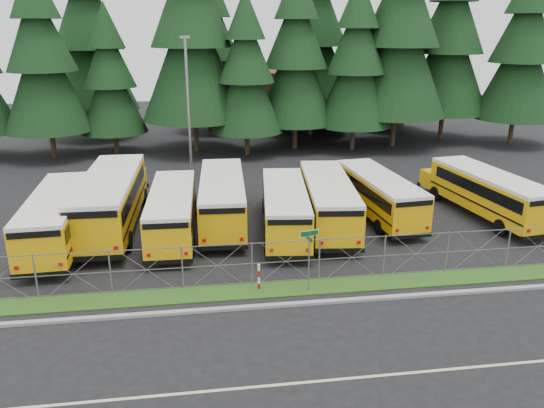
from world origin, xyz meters
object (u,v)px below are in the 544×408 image
Objects in this scene: bus_4 at (285,209)px; street_sign at (309,248)px; bus_3 at (222,200)px; light_standard at (188,103)px; bus_5 at (327,202)px; striped_bollard at (259,277)px; bus_2 at (173,213)px; bus_0 at (59,219)px; bus_6 at (377,195)px; bus_east at (485,194)px; bus_1 at (112,201)px.

bus_4 is 3.54× the size of street_sign.
bus_3 is 1.05× the size of light_standard.
bus_5 is 8.76× the size of striped_bollard.
striped_bollard is (3.85, -6.86, -0.70)m from bus_2.
bus_5 is (14.37, 0.73, -0.00)m from bus_0.
street_sign is (-0.11, -6.97, 0.73)m from bus_4.
bus_0 is 14.67m from light_standard.
bus_4 is 6.07m from bus_6.
bus_4 is at bearing 176.37° from bus_east.
bus_6 is 10.57m from street_sign.
street_sign is (11.72, -6.95, 0.66)m from bus_0.
bus_1 is at bearing -177.79° from bus_3.
bus_3 reaches higher than bus_east.
bus_4 is at bearing -67.52° from light_standard.
bus_2 is at bearing -178.50° from bus_6.
striped_bollard is at bearing -81.16° from light_standard.
bus_2 reaches higher than bus_6.
bus_0 is at bearing 145.99° from striped_bollard.
street_sign is (-2.65, -7.68, 0.66)m from bus_5.
bus_1 is at bearing 169.33° from bus_east.
street_sign reaches higher than bus_3.
bus_3 reaches higher than bus_5.
bus_1 reaches higher than bus_6.
bus_4 is (11.82, 0.01, -0.07)m from bus_0.
bus_0 is 1.04× the size of light_standard.
bus_3 is 1.07× the size of bus_4.
bus_0 reaches higher than striped_bollard.
bus_0 is 3.74× the size of street_sign.
light_standard reaches higher than bus_6.
bus_0 is at bearing -179.56° from bus_6.
bus_2 is 0.96× the size of bus_east.
bus_1 is 1.21× the size of bus_6.
bus_4 is at bearing 71.49° from striped_bollard.
bus_0 is 1.06× the size of bus_4.
bus_0 reaches higher than bus_2.
light_standard reaches higher than bus_east.
bus_0 is 11.82m from bus_4.
light_standard reaches higher than street_sign.
bus_6 is 0.97× the size of light_standard.
bus_1 reaches higher than bus_east.
bus_6 is (3.26, 1.05, -0.09)m from bus_5.
light_standard is at bearing 59.11° from bus_0.
bus_east is at bearing 10.65° from bus_4.
bus_2 is 0.94× the size of bus_5.
bus_1 is at bearing 136.27° from street_sign.
street_sign reaches higher than bus_4.
street_sign is (5.93, -7.31, 0.73)m from bus_2.
bus_4 is at bearing -2.05° from bus_2.
bus_1 is 9.95× the size of striped_bollard.
bus_0 reaches higher than bus_east.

